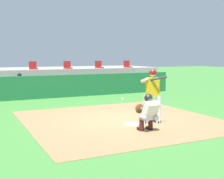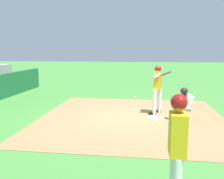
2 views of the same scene
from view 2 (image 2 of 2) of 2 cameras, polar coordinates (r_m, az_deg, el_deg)
The scene contains 6 objects.
ground_plane at distance 8.62m, azimuth 4.65°, elevation -6.68°, with size 80.00×80.00×0.00m, color #428438.
dirt_infield at distance 8.62m, azimuth 4.65°, elevation -6.64°, with size 6.40×6.40×0.01m, color #9E754C.
home_plate at distance 8.61m, azimuth 10.01°, elevation -6.64°, with size 0.44×0.44×0.02m, color white.
batter_at_plate at distance 9.08m, azimuth 10.62°, elevation 0.71°, with size 0.64×0.81×1.80m.
catcher_crouched at distance 8.55m, azimuth 16.44°, elevation -2.95°, with size 0.49×2.01×1.13m.
on_deck_batter at distance 3.60m, azimuth 15.05°, elevation -13.01°, with size 0.58×0.23×1.79m.
Camera 2 is at (-8.28, -0.40, 2.37)m, focal length 38.85 mm.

